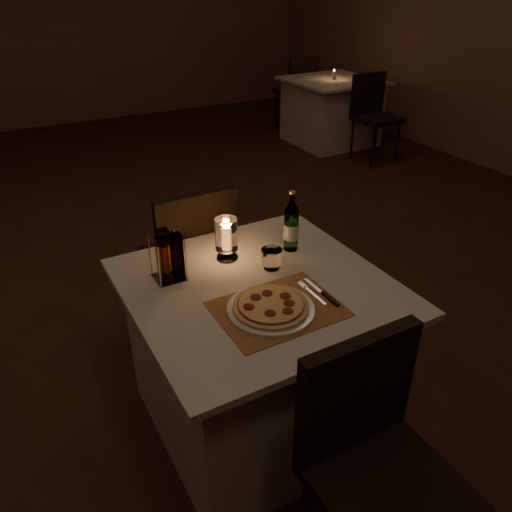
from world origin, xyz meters
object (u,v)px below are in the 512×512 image
main_table (258,356)px  hurricane_candle (226,236)px  chair_near (373,448)px  water_bottle (291,227)px  chair_far (192,250)px  pizza (271,306)px  neighbor_table_right (331,111)px  tumbler (272,259)px  plate (271,309)px

main_table → hurricane_candle: hurricane_candle is taller
chair_near → water_bottle: size_ratio=3.28×
chair_near → hurricane_candle: 1.01m
chair_far → water_bottle: 0.66m
pizza → neighbor_table_right: bearing=50.4°
pizza → tumbler: size_ratio=3.16×
chair_near → tumbler: size_ratio=10.16×
chair_near → chair_far: same height
plate → tumbler: tumbler is taller
chair_near → water_bottle: water_bottle is taller
main_table → chair_far: chair_far is taller
tumbler → water_bottle: size_ratio=0.32×
chair_near → hurricane_candle: (-0.02, 0.96, 0.30)m
pizza → neighbor_table_right: pizza is taller
chair_near → chair_far: bearing=90.0°
plate → water_bottle: size_ratio=1.16×
plate → neighbor_table_right: (2.94, 3.55, -0.38)m
plate → neighbor_table_right: bearing=50.4°
water_bottle → tumbler: bearing=-147.1°
main_table → plate: bearing=-105.5°
water_bottle → chair_near: bearing=-106.6°
neighbor_table_right → water_bottle: bearing=-129.5°
chair_near → tumbler: bearing=82.2°
main_table → water_bottle: bearing=34.7°
hurricane_candle → neighbor_table_right: hurricane_candle is taller
water_bottle → neighbor_table_right: (2.62, 3.18, -0.48)m
plate → tumbler: (0.16, 0.26, 0.03)m
main_table → chair_near: chair_near is taller
chair_near → chair_far: (-0.00, 1.43, 0.00)m
pizza → plate: bearing=169.6°
plate → pizza: size_ratio=1.14×
main_table → neighbor_table_right: size_ratio=1.00×
tumbler → hurricane_candle: hurricane_candle is taller
main_table → neighbor_table_right: (2.89, 3.37, 0.00)m
pizza → hurricane_candle: hurricane_candle is taller
chair_near → plate: chair_near is taller
tumbler → water_bottle: 0.20m
main_table → hurricane_candle: bearing=93.9°
chair_near → neighbor_table_right: bearing=54.7°
chair_near → pizza: size_ratio=3.21×
water_bottle → neighbor_table_right: water_bottle is taller
main_table → chair_near: size_ratio=1.11×
pizza → hurricane_candle: (0.03, 0.43, 0.08)m
chair_far → pizza: size_ratio=3.21×
plate → water_bottle: water_bottle is taller
pizza → tumbler: bearing=58.8°
tumbler → water_bottle: water_bottle is taller
tumbler → neighbor_table_right: bearing=49.8°
plate → main_table: bearing=74.5°
plate → neighbor_table_right: plate is taller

